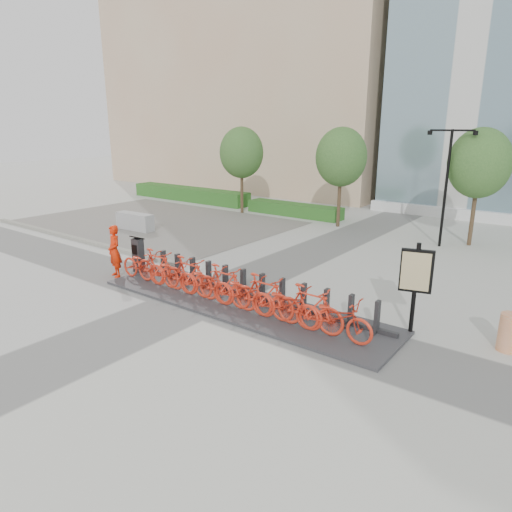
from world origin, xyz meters
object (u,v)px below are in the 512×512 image
Objects in this scene: map_sign at (416,275)px; kiosk at (138,254)px; worker_red at (114,251)px; construction_barrel at (509,333)px; jersey_barrier at (135,222)px; bike_0 at (143,265)px.

kiosk is at bearing 170.13° from map_sign.
worker_red is at bearing -126.21° from kiosk.
kiosk is 1.45× the size of construction_barrel.
worker_red reaches higher than jersey_barrier.
construction_barrel is 0.42× the size of jersey_barrier.
worker_red is 1.99× the size of construction_barrel.
worker_red reaches higher than kiosk.
map_sign reaches higher than bike_0.
map_sign reaches higher than construction_barrel.
map_sign reaches higher than jersey_barrier.
kiosk is at bearing -172.81° from construction_barrel.
bike_0 is at bearing -169.54° from construction_barrel.
construction_barrel is 17.81m from jersey_barrier.
kiosk is 7.47m from jersey_barrier.
bike_0 reaches higher than jersey_barrier.
worker_red is at bearing 96.94° from bike_0.
bike_0 is at bearing -39.29° from jersey_barrier.
kiosk reaches higher than construction_barrel.
kiosk is 0.73× the size of worker_red.
bike_0 is 10.92m from construction_barrel.
worker_red is 12.24m from construction_barrel.
bike_0 is 1.52× the size of kiosk.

